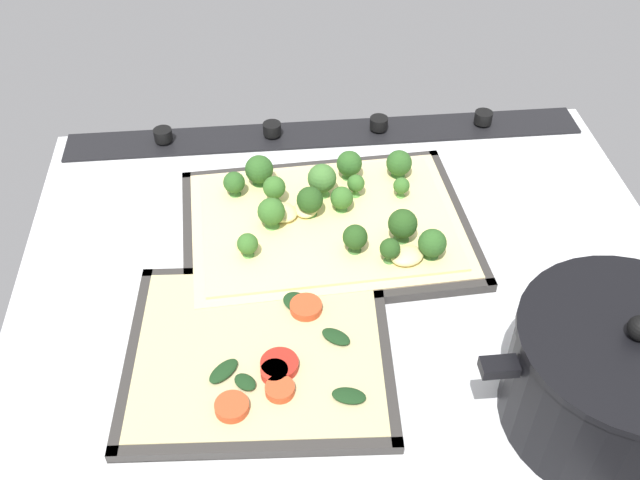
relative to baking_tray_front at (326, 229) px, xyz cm
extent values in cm
cube|color=silver|center=(-2.22, 8.86, -1.86)|extent=(83.01, 69.64, 3.00)
cube|color=black|center=(-2.22, -22.46, 0.04)|extent=(79.69, 7.00, 0.80)
cylinder|color=black|center=(-27.12, -22.46, 1.34)|extent=(2.80, 2.80, 1.80)
cylinder|color=black|center=(-10.52, -22.46, 1.34)|extent=(2.80, 2.80, 1.80)
cylinder|color=black|center=(6.08, -22.46, 1.34)|extent=(2.80, 2.80, 1.80)
cylinder|color=black|center=(22.68, -22.46, 1.34)|extent=(2.80, 2.80, 1.80)
cube|color=#33302D|center=(0.00, 0.00, -0.11)|extent=(38.92, 29.98, 0.50)
cube|color=#33302D|center=(0.68, -13.45, 0.29)|extent=(37.57, 3.09, 1.30)
cube|color=#33302D|center=(-0.68, 13.45, 0.29)|extent=(37.57, 3.09, 1.30)
cube|color=#33302D|center=(-18.16, -0.91, 0.29)|extent=(2.61, 28.16, 1.30)
cube|color=#33302D|center=(18.16, 0.91, 0.29)|extent=(2.61, 28.16, 1.30)
cube|color=beige|center=(0.00, 0.00, 0.64)|extent=(36.40, 27.46, 1.00)
cube|color=#EFDB8C|center=(0.00, 0.00, 1.34)|extent=(33.47, 24.75, 0.40)
cone|color=#5B9F46|center=(10.35, 5.61, 2.00)|extent=(1.46, 1.46, 0.92)
sphere|color=#386B28|center=(10.35, 5.61, 3.45)|extent=(2.65, 2.65, 2.65)
cone|color=#68AD54|center=(0.06, -5.47, 2.21)|extent=(2.15, 2.15, 1.34)
sphere|color=#427533|center=(0.06, -5.47, 4.35)|extent=(3.90, 3.90, 3.90)
cone|color=#4D8B3F|center=(-4.10, -8.93, 2.08)|extent=(1.95, 1.95, 1.09)
sphere|color=#2D5B23|center=(-4.10, -8.93, 3.96)|extent=(3.55, 3.55, 3.55)
cone|color=#5B9F46|center=(-2.12, -2.00, 1.99)|extent=(1.66, 1.66, 0.90)
sphere|color=#386B28|center=(-2.12, -2.00, 3.57)|extent=(3.02, 3.02, 3.02)
cone|color=#5B9F46|center=(-4.49, -4.83, 2.15)|extent=(1.31, 1.31, 1.22)
sphere|color=#386B28|center=(-4.49, -4.83, 3.65)|extent=(2.37, 2.37, 2.37)
cone|color=#5B9F46|center=(6.54, -4.45, 2.23)|extent=(1.67, 1.67, 1.39)
sphere|color=#386B28|center=(6.54, -4.45, 4.07)|extent=(3.04, 3.04, 3.04)
cone|color=#427635|center=(-6.91, 8.32, 2.10)|extent=(1.41, 1.41, 1.12)
sphere|color=#264C1C|center=(-6.91, 8.32, 3.62)|extent=(2.56, 2.56, 2.56)
cone|color=#4D8B3F|center=(-12.23, 7.95, 1.96)|extent=(1.95, 1.95, 0.84)
sphere|color=#2D5B23|center=(-12.23, 7.95, 3.70)|extent=(3.54, 3.54, 3.54)
cone|color=#4D8B3F|center=(8.40, -8.83, 1.99)|extent=(2.16, 2.16, 0.91)
sphere|color=#2D5B23|center=(8.40, -8.83, 3.92)|extent=(3.92, 3.92, 3.92)
cone|color=#427635|center=(-2.92, 6.06, 2.09)|extent=(1.72, 1.72, 1.11)
sphere|color=#264C1C|center=(-2.92, 6.06, 3.82)|extent=(3.13, 3.13, 3.13)
cone|color=#5B9F46|center=(-10.60, -4.07, 2.03)|extent=(1.23, 1.23, 0.98)
sphere|color=#386B28|center=(-10.60, -4.07, 3.36)|extent=(2.24, 2.24, 2.24)
cone|color=#4D8B3F|center=(-11.08, -8.72, 1.94)|extent=(1.98, 1.98, 0.80)
sphere|color=#2D5B23|center=(-11.08, -8.72, 3.69)|extent=(3.61, 3.61, 3.61)
cone|color=#427635|center=(2.05, -1.48, 2.11)|extent=(1.92, 1.92, 1.15)
sphere|color=#264C1C|center=(2.05, -1.48, 4.00)|extent=(3.49, 3.49, 3.49)
cone|color=#427635|center=(-9.13, 4.56, 2.16)|extent=(2.06, 2.06, 1.24)
sphere|color=#264C1C|center=(-9.13, 4.56, 4.18)|extent=(3.74, 3.74, 3.74)
cone|color=#5B9F46|center=(7.17, 0.38, 2.09)|extent=(1.97, 1.97, 1.09)
sphere|color=#386B28|center=(7.17, 0.38, 3.97)|extent=(3.58, 3.58, 3.58)
cone|color=#4D8B3F|center=(11.88, -6.67, 2.00)|extent=(1.63, 1.63, 0.93)
sphere|color=#2D5B23|center=(11.88, -6.67, 3.58)|extent=(2.96, 2.96, 2.96)
ellipsoid|color=#EFDB8C|center=(5.70, -1.49, 2.17)|extent=(5.52, 5.56, 1.47)
ellipsoid|color=#EFDB8C|center=(2.50, -2.08, 2.11)|extent=(3.92, 4.43, 1.34)
ellipsoid|color=#EFDB8C|center=(10.73, 3.65, 1.96)|extent=(3.42, 3.60, 0.98)
ellipsoid|color=#EFDB8C|center=(-9.16, 8.32, 2.18)|extent=(5.13, 4.61, 1.49)
cube|color=#33302D|center=(9.62, 20.07, -0.11)|extent=(30.85, 27.66, 0.50)
cube|color=#33302D|center=(8.85, 7.76, 0.29)|extent=(29.31, 3.03, 1.30)
cube|color=#33302D|center=(10.39, 32.39, 0.29)|extent=(29.31, 3.03, 1.30)
cube|color=#33302D|center=(-4.40, 20.95, 0.29)|extent=(2.81, 25.91, 1.30)
cube|color=#33302D|center=(23.63, 19.20, 0.29)|extent=(2.81, 25.91, 1.30)
cube|color=tan|center=(9.62, 20.07, 0.59)|extent=(28.31, 25.12, 0.90)
cylinder|color=red|center=(8.07, 24.01, 1.54)|extent=(2.97, 2.97, 1.00)
cylinder|color=#D14723|center=(7.61, 26.26, 1.54)|extent=(3.13, 3.13, 1.00)
cylinder|color=#B22319|center=(7.48, 23.06, 1.54)|extent=(4.14, 4.14, 1.00)
cylinder|color=#D14723|center=(12.62, 27.94, 1.54)|extent=(3.54, 3.54, 1.00)
cylinder|color=#D14723|center=(3.95, 15.04, 1.54)|extent=(3.74, 3.74, 1.00)
ellipsoid|color=#193819|center=(0.54, 27.68, 1.44)|extent=(4.02, 2.96, 0.60)
ellipsoid|color=#193819|center=(0.98, 19.68, 1.44)|extent=(3.94, 3.69, 0.60)
ellipsoid|color=#193819|center=(11.21, 24.91, 1.44)|extent=(3.16, 3.21, 0.60)
ellipsoid|color=#193819|center=(4.95, 13.99, 1.44)|extent=(4.44, 4.49, 0.60)
ellipsoid|color=#193819|center=(13.47, 23.24, 1.44)|extent=(4.09, 4.14, 0.60)
cylinder|color=black|center=(-25.52, 31.37, 5.54)|extent=(21.42, 21.42, 11.81)
cylinder|color=black|center=(-25.52, 31.37, 11.85)|extent=(21.84, 21.84, 0.80)
cube|color=black|center=(-13.01, 31.37, 9.32)|extent=(3.60, 2.00, 1.20)
camera|label=1|loc=(7.85, 71.83, 64.21)|focal=40.87mm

